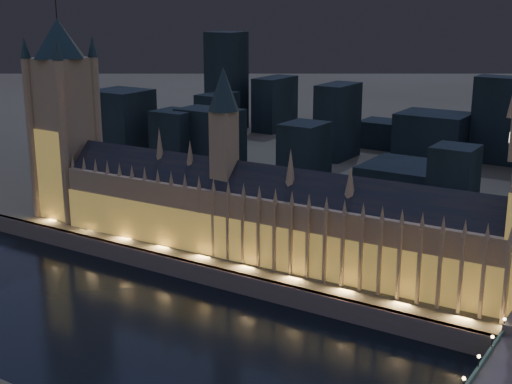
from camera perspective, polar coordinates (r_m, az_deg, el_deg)
The scene contains 5 objects.
ground_plane at distance 259.36m, azimuth -7.62°, elevation -10.72°, with size 2000.00×2000.00×0.00m, color black.
embankment_wall at distance 287.23m, azimuth -2.36°, elevation -7.04°, with size 2000.00×2.50×8.00m, color #4F5343.
palace_of_westminster at distance 293.90m, azimuth 0.51°, elevation -1.86°, with size 202.00×26.59×78.00m.
victoria_tower at distance 358.37m, azimuth -15.18°, elevation 6.44°, with size 31.68×31.68×107.44m.
city_backdrop at distance 447.76m, azimuth 16.08°, elevation 4.13°, with size 478.08×215.63×78.03m.
Camera 1 is at (152.57, -176.21, 113.75)m, focal length 50.00 mm.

